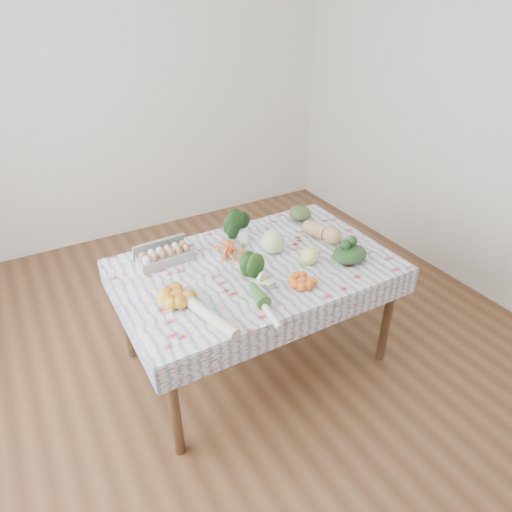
% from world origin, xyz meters
% --- Properties ---
extents(ground, '(4.50, 4.50, 0.00)m').
position_xyz_m(ground, '(0.00, 0.00, 0.00)').
color(ground, brown).
rests_on(ground, ground).
extents(wall_back, '(4.00, 0.04, 2.80)m').
position_xyz_m(wall_back, '(0.00, 2.25, 1.40)').
color(wall_back, white).
rests_on(wall_back, ground).
extents(dining_table, '(1.60, 1.00, 0.75)m').
position_xyz_m(dining_table, '(0.00, 0.00, 0.68)').
color(dining_table, brown).
rests_on(dining_table, ground).
extents(tablecloth, '(1.66, 1.06, 0.01)m').
position_xyz_m(tablecloth, '(0.00, 0.00, 0.76)').
color(tablecloth, silver).
rests_on(tablecloth, dining_table).
extents(egg_carton, '(0.34, 0.15, 0.09)m').
position_xyz_m(egg_carton, '(-0.47, 0.29, 0.81)').
color(egg_carton, '#989893').
rests_on(egg_carton, tablecloth).
extents(carrot_bunch, '(0.26, 0.25, 0.04)m').
position_xyz_m(carrot_bunch, '(-0.11, 0.15, 0.78)').
color(carrot_bunch, orange).
rests_on(carrot_bunch, tablecloth).
extents(kale_bunch, '(0.22, 0.20, 0.16)m').
position_xyz_m(kale_bunch, '(0.08, 0.33, 0.84)').
color(kale_bunch, '#163313').
rests_on(kale_bunch, tablecloth).
extents(kabocha_squash, '(0.21, 0.21, 0.11)m').
position_xyz_m(kabocha_squash, '(0.57, 0.36, 0.81)').
color(kabocha_squash, '#43572B').
rests_on(kabocha_squash, tablecloth).
extents(cabbage, '(0.16, 0.16, 0.15)m').
position_xyz_m(cabbage, '(0.16, 0.07, 0.84)').
color(cabbage, '#B8D791').
rests_on(cabbage, tablecloth).
extents(butternut_squash, '(0.19, 0.29, 0.12)m').
position_xyz_m(butternut_squash, '(0.54, 0.05, 0.82)').
color(butternut_squash, tan).
rests_on(butternut_squash, tablecloth).
extents(orange_cluster, '(0.33, 0.33, 0.08)m').
position_xyz_m(orange_cluster, '(-0.55, -0.12, 0.80)').
color(orange_cluster, orange).
rests_on(orange_cluster, tablecloth).
extents(broccoli, '(0.21, 0.21, 0.12)m').
position_xyz_m(broccoli, '(-0.09, -0.15, 0.82)').
color(broccoli, '#1E4715').
rests_on(broccoli, tablecloth).
extents(mandarin_cluster, '(0.22, 0.22, 0.06)m').
position_xyz_m(mandarin_cluster, '(0.12, -0.32, 0.79)').
color(mandarin_cluster, orange).
rests_on(mandarin_cluster, tablecloth).
extents(grapefruit, '(0.12, 0.12, 0.11)m').
position_xyz_m(grapefruit, '(0.29, -0.16, 0.82)').
color(grapefruit, '#E4EA72').
rests_on(grapefruit, tablecloth).
extents(spinach_bag, '(0.27, 0.24, 0.10)m').
position_xyz_m(spinach_bag, '(0.52, -0.25, 0.81)').
color(spinach_bag, '#183515').
rests_on(spinach_bag, tablecloth).
extents(daikon, '(0.17, 0.45, 0.06)m').
position_xyz_m(daikon, '(-0.48, -0.34, 0.79)').
color(daikon, beige).
rests_on(daikon, tablecloth).
extents(leek, '(0.08, 0.36, 0.04)m').
position_xyz_m(leek, '(-0.18, -0.42, 0.78)').
color(leek, silver).
rests_on(leek, tablecloth).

